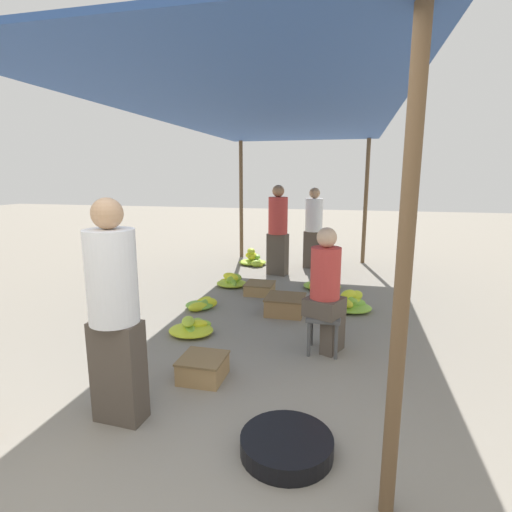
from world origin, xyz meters
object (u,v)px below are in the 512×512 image
Objects in this scene: banana_pile_left_3 at (253,260)px; banana_pile_left_0 at (193,328)px; stool at (324,322)px; basin_black at (287,445)px; banana_pile_right_1 at (322,284)px; crate_far at (203,368)px; crate_mid at (285,305)px; crate_near at (260,288)px; vendor_seated at (327,289)px; shopper_walking_far at (278,229)px; banana_pile_left_2 at (232,281)px; banana_pile_left_1 at (201,305)px; banana_pile_right_0 at (350,303)px; vendor_foreground at (114,310)px; shopper_walking_mid at (314,227)px.

banana_pile_left_0 is at bearing -86.99° from banana_pile_left_3.
stool reaches higher than basin_black.
crate_far reaches higher than banana_pile_right_1.
stool is 1.24m from crate_mid.
crate_mid reaches higher than crate_near.
shopper_walking_far is (-1.09, 3.14, 0.17)m from vendor_seated.
crate_near is at bearing -29.53° from banana_pile_left_2.
basin_black is at bearing -89.04° from banana_pile_right_1.
crate_far is at bearing -102.87° from crate_mid.
crate_mid reaches higher than crate_far.
banana_pile_left_3 is 0.94× the size of banana_pile_right_1.
stool is 0.66× the size of basin_black.
banana_pile_left_1 is at bearing -175.41° from crate_mid.
crate_mid is (-0.46, 2.70, 0.06)m from basin_black.
banana_pile_right_0 reaches higher than banana_pile_left_2.
banana_pile_right_0 is at bearing 11.12° from banana_pile_left_1.
stool is 0.81× the size of crate_mid.
banana_pile_right_1 is at bearing -43.53° from banana_pile_left_3.
banana_pile_left_1 is at bearing 97.81° from vendor_foreground.
crate_near is (0.55, -0.31, -0.00)m from banana_pile_left_2.
banana_pile_left_3 is (-1.72, 3.83, -0.58)m from vendor_seated.
banana_pile_left_2 reaches higher than banana_pile_left_1.
vendor_foreground is 4.19× the size of crate_far.
basin_black is 3.02m from banana_pile_right_0.
vendor_seated is 0.83× the size of shopper_walking_mid.
banana_pile_left_3 is at bearing 89.30° from banana_pile_left_1.
stool is 0.25× the size of shopper_walking_far.
vendor_seated is at bearing -100.27° from banana_pile_right_0.
vendor_foreground is 2.14m from stool.
basin_black is 1.43× the size of crate_near.
banana_pile_left_2 is 0.89× the size of banana_pile_left_3.
vendor_foreground is at bearing -132.27° from stool.
basin_black is at bearing -80.34° from crate_mid.
banana_pile_left_2 reaches higher than banana_pile_left_0.
stool reaches higher than crate_mid.
banana_pile_left_3 is 1.32× the size of crate_near.
vendor_seated is 3.30× the size of crate_far.
banana_pile_left_2 is 1.49m from banana_pile_right_1.
vendor_seated is 1.65m from banana_pile_left_0.
vendor_foreground reaches higher than banana_pile_right_0.
banana_pile_right_1 reaches higher than basin_black.
vendor_seated is at bearing -65.83° from banana_pile_left_3.
vendor_foreground is 3.04× the size of banana_pile_left_0.
vendor_foreground reaches higher than stool.
crate_far is 4.04m from shopper_walking_far.
banana_pile_left_2 is 2.08m from banana_pile_right_0.
banana_pile_left_3 is at bearing -179.07° from shopper_walking_mid.
crate_near is at bearing 76.89° from banana_pile_left_0.
stool reaches higher than banana_pile_right_1.
vendor_seated is 2.12× the size of basin_black.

